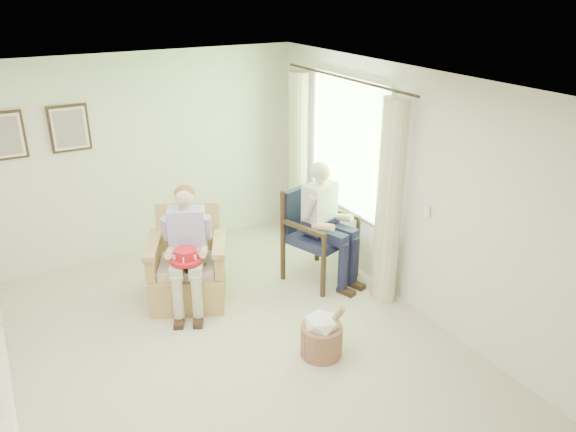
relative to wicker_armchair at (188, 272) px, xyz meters
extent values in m
plane|color=beige|center=(-0.38, -1.28, -0.33)|extent=(5.50, 5.50, 0.00)
cube|color=silver|center=(-0.38, 1.47, 0.97)|extent=(5.00, 0.04, 2.60)
cube|color=silver|center=(2.12, -1.28, 0.97)|extent=(0.04, 5.50, 2.60)
cube|color=white|center=(-0.38, -1.28, 2.27)|extent=(5.00, 5.50, 0.02)
cube|color=#2D6B23|center=(2.09, -0.08, 1.22)|extent=(0.02, 1.40, 1.50)
cube|color=white|center=(2.08, -0.08, 2.00)|extent=(0.04, 1.52, 0.06)
cube|color=white|center=(2.08, -0.08, 0.44)|extent=(0.04, 1.52, 0.06)
cylinder|color=#382114|center=(1.99, -0.08, 2.02)|extent=(0.03, 2.50, 0.03)
cylinder|color=beige|center=(1.95, -1.06, 0.82)|extent=(0.34, 0.34, 2.30)
cylinder|color=beige|center=(1.95, 0.90, 0.82)|extent=(0.34, 0.34, 2.30)
cube|color=#382114|center=(-1.53, 1.44, 1.45)|extent=(0.45, 0.03, 0.55)
cube|color=silver|center=(-1.53, 1.41, 1.45)|extent=(0.39, 0.01, 0.49)
cube|color=tan|center=(-1.53, 1.41, 1.45)|extent=(0.33, 0.01, 0.43)
cube|color=#382114|center=(-0.83, 1.44, 1.45)|extent=(0.45, 0.03, 0.55)
cube|color=silver|center=(-0.83, 1.41, 1.45)|extent=(0.39, 0.01, 0.49)
cube|color=tan|center=(-0.83, 1.41, 1.45)|extent=(0.33, 0.01, 0.43)
cube|color=tan|center=(0.00, -0.04, -0.13)|extent=(0.78, 0.76, 0.41)
cube|color=beige|center=(0.00, -0.06, 0.13)|extent=(0.61, 0.59, 0.10)
cube|color=tan|center=(0.00, 0.29, 0.41)|extent=(0.72, 0.22, 0.61)
cube|color=tan|center=(-0.36, -0.04, 0.23)|extent=(0.10, 0.70, 0.29)
cube|color=tan|center=(0.36, -0.04, 0.23)|extent=(0.10, 0.70, 0.29)
cylinder|color=black|center=(1.24, -0.62, -0.09)|extent=(0.06, 0.06, 0.49)
cylinder|color=black|center=(1.90, -0.62, -0.09)|extent=(0.06, 0.06, 0.49)
cylinder|color=black|center=(1.24, 0.00, -0.09)|extent=(0.06, 0.06, 0.49)
cylinder|color=black|center=(1.90, 0.00, -0.09)|extent=(0.06, 0.06, 0.49)
cube|color=#1B1F3C|center=(1.57, -0.31, 0.21)|extent=(0.64, 0.62, 0.11)
cube|color=#1B1F3C|center=(1.57, -0.01, 0.50)|extent=(0.60, 0.08, 0.55)
cube|color=beige|center=(0.00, -0.06, 0.29)|extent=(0.40, 0.26, 0.16)
cube|color=#B19DDF|center=(0.00, -0.04, 0.57)|extent=(0.39, 0.24, 0.46)
sphere|color=#DDAD8E|center=(0.00, -0.05, 0.94)|extent=(0.21, 0.21, 0.21)
ellipsoid|color=brown|center=(0.00, -0.03, 0.96)|extent=(0.22, 0.22, 0.18)
cube|color=beige|center=(-0.10, -0.28, 0.24)|extent=(0.14, 0.44, 0.13)
cube|color=beige|center=(0.10, -0.28, 0.24)|extent=(0.14, 0.44, 0.13)
cylinder|color=beige|center=(-0.10, -0.48, -0.04)|extent=(0.12, 0.12, 0.52)
cylinder|color=beige|center=(0.10, -0.48, -0.04)|extent=(0.12, 0.12, 0.52)
cube|color=#191B38|center=(1.57, -0.31, 0.37)|extent=(0.40, 0.26, 0.16)
cube|color=silver|center=(1.57, -0.29, 0.65)|extent=(0.39, 0.24, 0.46)
sphere|color=#DDAD8E|center=(1.57, -0.30, 1.02)|extent=(0.21, 0.21, 0.21)
ellipsoid|color=#B7B2AD|center=(1.57, -0.28, 1.05)|extent=(0.22, 0.22, 0.18)
cube|color=#191B38|center=(1.47, -0.53, 0.32)|extent=(0.14, 0.44, 0.13)
cube|color=#191B38|center=(1.67, -0.53, 0.32)|extent=(0.14, 0.44, 0.13)
cylinder|color=#191B38|center=(1.47, -0.73, 0.00)|extent=(0.12, 0.12, 0.61)
cylinder|color=#191B38|center=(1.67, -0.73, 0.00)|extent=(0.12, 0.12, 0.61)
cylinder|color=red|center=(-0.11, -0.32, 0.34)|extent=(0.34, 0.34, 0.04)
cylinder|color=red|center=(-0.11, -0.32, 0.40)|extent=(0.23, 0.23, 0.12)
cube|color=white|center=(0.01, -0.32, 0.40)|extent=(0.05, 0.01, 0.05)
cube|color=white|center=(-0.05, -0.22, 0.40)|extent=(0.03, 0.04, 0.05)
cube|color=white|center=(-0.17, -0.22, 0.40)|extent=(0.03, 0.04, 0.05)
cube|color=white|center=(-0.23, -0.32, 0.40)|extent=(0.04, 0.01, 0.05)
cube|color=white|center=(-0.17, -0.42, 0.40)|extent=(0.03, 0.04, 0.05)
cube|color=white|center=(-0.05, -0.42, 0.40)|extent=(0.03, 0.04, 0.05)
cylinder|color=tan|center=(0.77, -1.62, -0.17)|extent=(0.46, 0.46, 0.32)
ellipsoid|color=white|center=(0.77, -1.62, 0.03)|extent=(0.36, 0.36, 0.22)
cylinder|color=#A57F56|center=(0.86, -1.67, 0.03)|extent=(0.16, 0.29, 0.47)
camera|label=1|loc=(-1.72, -5.43, 3.06)|focal=35.00mm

